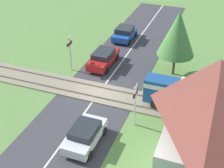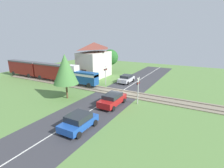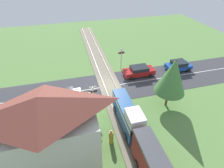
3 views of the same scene
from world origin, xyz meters
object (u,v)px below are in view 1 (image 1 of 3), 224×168
(car_far_side, at_px, (85,134))
(car_behind_queue, at_px, (125,33))
(crossing_signal_west_approach, at_px, (70,49))
(pedestrian_by_station, at_px, (200,124))
(crossing_signal_east_approach, at_px, (135,100))
(station_building, at_px, (206,143))
(car_near_crossing, at_px, (103,58))

(car_far_side, height_order, car_behind_queue, car_behind_queue)
(crossing_signal_west_approach, distance_m, pedestrian_by_station, 13.28)
(car_behind_queue, relative_size, crossing_signal_east_approach, 1.08)
(car_far_side, relative_size, crossing_signal_west_approach, 1.11)
(car_far_side, distance_m, car_behind_queue, 16.97)
(car_behind_queue, height_order, station_building, station_building)
(crossing_signal_east_approach, height_order, pedestrian_by_station, crossing_signal_east_approach)
(car_far_side, relative_size, station_building, 0.50)
(car_far_side, bearing_deg, station_building, 82.10)
(pedestrian_by_station, bearing_deg, car_far_side, -61.64)
(car_near_crossing, relative_size, station_building, 0.58)
(car_far_side, xyz_separation_m, car_behind_queue, (-16.73, -2.88, 0.02))
(pedestrian_by_station, bearing_deg, car_near_crossing, -124.02)
(car_near_crossing, height_order, crossing_signal_west_approach, crossing_signal_west_approach)
(car_near_crossing, bearing_deg, station_building, 42.14)
(crossing_signal_east_approach, relative_size, pedestrian_by_station, 2.06)
(car_behind_queue, relative_size, station_building, 0.49)
(crossing_signal_west_approach, bearing_deg, station_building, 53.38)
(car_near_crossing, xyz_separation_m, crossing_signal_east_approach, (7.40, 5.36, 1.37))
(car_near_crossing, height_order, car_behind_queue, car_near_crossing)
(crossing_signal_east_approach, bearing_deg, car_far_side, -39.54)
(station_building, bearing_deg, crossing_signal_east_approach, -129.00)
(crossing_signal_west_approach, relative_size, pedestrian_by_station, 2.06)
(car_far_side, relative_size, pedestrian_by_station, 2.28)
(crossing_signal_west_approach, distance_m, crossing_signal_east_approach, 9.58)
(car_near_crossing, bearing_deg, pedestrian_by_station, 55.98)
(car_far_side, height_order, crossing_signal_east_approach, crossing_signal_east_approach)
(crossing_signal_east_approach, bearing_deg, car_near_crossing, -144.08)
(station_building, bearing_deg, car_far_side, -97.90)
(crossing_signal_east_approach, bearing_deg, car_behind_queue, -158.65)
(crossing_signal_west_approach, height_order, station_building, station_building)
(crossing_signal_west_approach, xyz_separation_m, pedestrian_by_station, (4.74, 12.33, -1.41))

